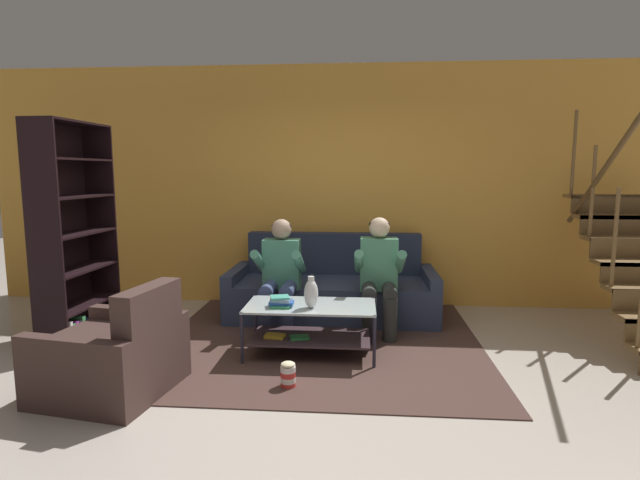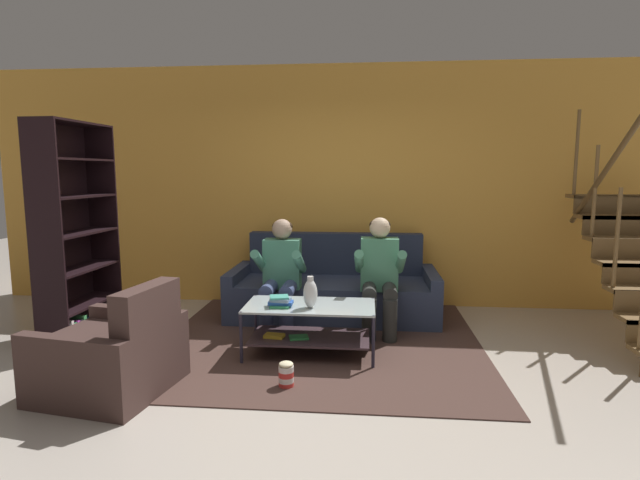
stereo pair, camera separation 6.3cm
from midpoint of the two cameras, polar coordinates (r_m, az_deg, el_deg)
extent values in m
plane|color=#B9AFA3|center=(4.05, -2.54, -16.01)|extent=(16.80, 16.80, 0.00)
cube|color=gold|center=(6.15, 0.25, 6.10)|extent=(8.40, 0.12, 2.90)
cube|color=brown|center=(5.89, 32.46, 0.13)|extent=(1.05, 0.25, 0.04)
cube|color=brown|center=(6.10, 31.50, 2.30)|extent=(1.05, 0.25, 0.04)
cube|color=brown|center=(6.00, 31.94, 1.44)|extent=(1.05, 0.02, 0.20)
cube|color=brown|center=(6.31, 30.60, 4.32)|extent=(1.05, 0.25, 0.04)
cube|color=brown|center=(6.21, 31.02, 3.52)|extent=(1.05, 0.02, 0.20)
cylinder|color=brown|center=(5.22, 30.35, 0.25)|extent=(0.04, 0.04, 0.90)
cylinder|color=brown|center=(5.64, 28.43, 4.93)|extent=(0.04, 0.04, 0.90)
cylinder|color=brown|center=(6.11, 26.76, 8.91)|extent=(0.04, 0.04, 0.90)
cylinder|color=brown|center=(5.41, 29.67, 7.43)|extent=(0.05, 1.55, 1.23)
cube|color=#2C364E|center=(5.68, 1.06, -6.70)|extent=(2.05, 0.97, 0.42)
cube|color=#262D43|center=(5.97, 1.31, -1.51)|extent=(2.05, 0.18, 0.49)
cube|color=#2C364E|center=(5.83, -9.73, -5.82)|extent=(0.13, 0.97, 0.54)
cube|color=#2C364E|center=(5.70, 12.11, -6.20)|extent=(0.13, 0.97, 0.54)
cylinder|color=#37436B|center=(4.99, -6.54, -8.80)|extent=(0.14, 0.14, 0.42)
cylinder|color=#37436B|center=(4.96, -4.25, -8.89)|extent=(0.14, 0.14, 0.42)
cylinder|color=#37436B|center=(5.10, -6.20, -5.51)|extent=(0.14, 0.42, 0.14)
cylinder|color=#37436B|center=(5.06, -3.97, -5.57)|extent=(0.14, 0.42, 0.14)
cube|color=#44836A|center=(5.24, -4.73, -2.71)|extent=(0.38, 0.22, 0.52)
cylinder|color=#44836A|center=(5.09, -7.33, -2.46)|extent=(0.09, 0.49, 0.31)
cylinder|color=#44836A|center=(5.02, -2.78, -2.55)|extent=(0.09, 0.49, 0.31)
sphere|color=tan|center=(5.18, -4.78, 1.24)|extent=(0.21, 0.21, 0.21)
ellipsoid|color=black|center=(5.20, -4.74, 1.55)|extent=(0.21, 0.21, 0.13)
cylinder|color=#292B29|center=(4.90, 5.25, -9.10)|extent=(0.14, 0.14, 0.42)
cylinder|color=#292B29|center=(4.91, 7.61, -9.11)|extent=(0.14, 0.14, 0.42)
cylinder|color=#292B29|center=(5.01, 5.26, -5.73)|extent=(0.14, 0.42, 0.14)
cylinder|color=#292B29|center=(5.01, 7.56, -5.75)|extent=(0.14, 0.42, 0.14)
cube|color=#4A8A68|center=(5.17, 6.38, -2.73)|extent=(0.38, 0.22, 0.54)
cylinder|color=#4A8A68|center=(4.98, 4.11, -2.47)|extent=(0.09, 0.49, 0.31)
cylinder|color=#4A8A68|center=(4.99, 8.79, -2.52)|extent=(0.09, 0.49, 0.31)
sphere|color=beige|center=(5.11, 6.45, 1.41)|extent=(0.21, 0.21, 0.21)
ellipsoid|color=black|center=(5.13, 6.44, 1.73)|extent=(0.21, 0.21, 0.13)
cube|color=#ADBBBC|center=(4.48, -1.48, -7.52)|extent=(1.15, 0.59, 0.02)
cube|color=#402E35|center=(4.57, -1.47, -11.02)|extent=(1.06, 0.55, 0.02)
cylinder|color=#262434|center=(4.37, -9.34, -11.03)|extent=(0.03, 0.03, 0.46)
cylinder|color=#262434|center=(4.25, 5.80, -11.52)|extent=(0.03, 0.03, 0.46)
cylinder|color=#262434|center=(4.90, -7.73, -8.93)|extent=(0.03, 0.03, 0.46)
cylinder|color=#262434|center=(4.79, 5.67, -9.28)|extent=(0.03, 0.03, 0.46)
cube|color=gold|center=(4.54, -5.59, -10.87)|extent=(0.19, 0.13, 0.03)
cube|color=green|center=(4.50, -2.78, -11.06)|extent=(0.19, 0.16, 0.02)
cube|color=#47312B|center=(5.08, -0.15, -10.91)|extent=(3.05, 3.19, 0.01)
cube|color=#5D6457|center=(5.08, -0.15, -10.89)|extent=(1.68, 1.75, 0.00)
ellipsoid|color=silver|center=(4.35, -1.45, -6.16)|extent=(0.12, 0.12, 0.25)
cylinder|color=silver|center=(4.32, -1.45, -4.54)|extent=(0.06, 0.06, 0.06)
cube|color=#2F9156|center=(4.42, -4.87, -7.51)|extent=(0.17, 0.16, 0.02)
cube|color=#2652AD|center=(4.43, -4.84, -7.17)|extent=(0.21, 0.13, 0.03)
cube|color=#728FAB|center=(4.42, -4.86, -6.82)|extent=(0.18, 0.15, 0.03)
cube|color=teal|center=(4.42, -5.03, -6.53)|extent=(0.19, 0.18, 0.02)
cube|color=black|center=(4.96, -29.34, 0.02)|extent=(0.33, 0.03, 2.10)
cube|color=black|center=(5.72, -24.00, 1.27)|extent=(0.33, 0.03, 2.10)
cube|color=black|center=(5.42, -27.87, 0.71)|extent=(0.05, 0.94, 2.10)
cube|color=black|center=(5.54, -25.82, -10.03)|extent=(0.36, 0.91, 0.02)
cube|color=black|center=(5.45, -26.03, -6.62)|extent=(0.36, 0.91, 0.02)
cube|color=black|center=(5.38, -26.25, -3.00)|extent=(0.36, 0.91, 0.02)
cube|color=black|center=(5.33, -26.48, 0.69)|extent=(0.36, 0.91, 0.02)
cube|color=black|center=(5.31, -26.71, 4.44)|extent=(0.36, 0.91, 0.02)
cube|color=black|center=(5.30, -26.94, 8.21)|extent=(0.36, 0.91, 0.02)
cube|color=black|center=(5.32, -27.18, 11.87)|extent=(0.36, 0.91, 0.02)
cube|color=#7798AA|center=(5.17, -28.22, -10.11)|extent=(0.26, 0.05, 0.21)
cube|color=silver|center=(5.20, -27.98, -9.65)|extent=(0.26, 0.04, 0.27)
cube|color=#3B8750|center=(5.24, -27.78, -9.69)|extent=(0.28, 0.05, 0.24)
cube|color=purple|center=(5.28, -27.54, -9.51)|extent=(0.29, 0.05, 0.24)
cube|color=black|center=(5.31, -27.13, -9.43)|extent=(0.27, 0.05, 0.24)
cube|color=#39884B|center=(5.35, -26.85, -9.13)|extent=(0.27, 0.05, 0.26)
cube|color=#25242B|center=(5.40, -26.47, -9.37)|extent=(0.26, 0.04, 0.19)
cube|color=red|center=(5.45, -26.37, -9.20)|extent=(0.30, 0.05, 0.19)
cube|color=#2450B3|center=(5.48, -25.89, -9.02)|extent=(0.26, 0.04, 0.20)
cube|color=#412D29|center=(4.14, -23.28, -12.86)|extent=(0.95, 0.77, 0.44)
cube|color=#412D29|center=(3.82, -19.44, -7.88)|extent=(0.26, 0.66, 0.39)
cube|color=#412D29|center=(4.41, -20.31, -10.74)|extent=(0.86, 0.25, 0.54)
cube|color=#412D29|center=(3.85, -26.81, -13.84)|extent=(0.86, 0.25, 0.54)
cylinder|color=red|center=(3.97, -4.14, -16.17)|extent=(0.12, 0.12, 0.04)
cylinder|color=white|center=(3.96, -4.14, -15.61)|extent=(0.12, 0.12, 0.04)
cylinder|color=red|center=(3.94, -4.15, -15.05)|extent=(0.12, 0.12, 0.04)
cylinder|color=white|center=(3.92, -4.15, -14.48)|extent=(0.12, 0.12, 0.04)
ellipsoid|color=beige|center=(3.91, -4.16, -14.00)|extent=(0.11, 0.11, 0.04)
camera|label=1|loc=(0.03, -90.38, -0.05)|focal=28.00mm
camera|label=2|loc=(0.03, 89.62, 0.05)|focal=28.00mm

